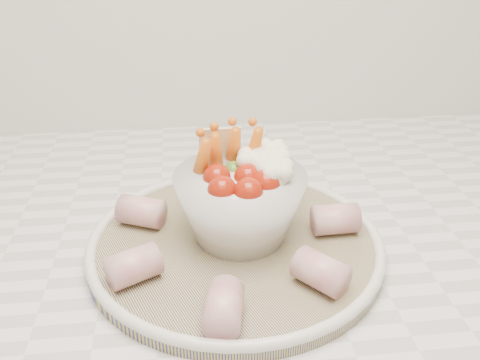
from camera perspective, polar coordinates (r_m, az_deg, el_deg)
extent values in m
cube|color=silver|center=(0.66, 1.54, -5.74)|extent=(2.04, 0.62, 0.04)
cylinder|color=navy|center=(0.59, -0.49, -7.05)|extent=(0.42, 0.42, 0.01)
torus|color=silver|center=(0.59, -0.49, -6.46)|extent=(0.32, 0.32, 0.01)
sphere|color=maroon|center=(0.53, -1.93, -1.07)|extent=(0.03, 0.03, 0.03)
sphere|color=maroon|center=(0.53, 0.91, -1.29)|extent=(0.03, 0.03, 0.03)
sphere|color=maroon|center=(0.54, 2.82, -0.35)|extent=(0.03, 0.03, 0.03)
sphere|color=maroon|center=(0.56, -2.49, 0.24)|extent=(0.03, 0.03, 0.03)
sphere|color=maroon|center=(0.56, 0.84, 0.25)|extent=(0.03, 0.03, 0.03)
sphere|color=#4A7226|center=(0.58, -0.67, 0.97)|extent=(0.02, 0.02, 0.02)
cone|color=#CC5D13|center=(0.58, -2.62, 2.45)|extent=(0.02, 0.04, 0.07)
cone|color=#CC5D13|center=(0.59, -0.70, 3.04)|extent=(0.03, 0.04, 0.07)
cone|color=#CC5D13|center=(0.59, 1.47, 3.00)|extent=(0.03, 0.05, 0.07)
cone|color=#CC5D13|center=(0.56, -4.09, 1.72)|extent=(0.04, 0.05, 0.07)
sphere|color=white|center=(0.58, 3.45, 1.48)|extent=(0.03, 0.03, 0.03)
sphere|color=white|center=(0.55, 3.80, 0.31)|extent=(0.03, 0.03, 0.03)
sphere|color=white|center=(0.59, 3.34, 2.40)|extent=(0.03, 0.03, 0.03)
sphere|color=white|center=(0.58, 1.52, 1.54)|extent=(0.03, 0.03, 0.03)
cube|color=beige|center=(0.59, -2.16, 3.48)|extent=(0.05, 0.01, 0.05)
cylinder|color=#B2515D|center=(0.60, 10.13, -4.13)|extent=(0.05, 0.04, 0.03)
cylinder|color=#B2515D|center=(0.67, 4.67, -0.18)|extent=(0.06, 0.06, 0.03)
cylinder|color=#B2515D|center=(0.68, -4.30, 0.40)|extent=(0.05, 0.06, 0.03)
cylinder|color=#B2515D|center=(0.62, -10.47, -3.31)|extent=(0.06, 0.05, 0.03)
cylinder|color=#B2515D|center=(0.53, -11.29, -8.98)|extent=(0.06, 0.05, 0.03)
cylinder|color=#B2515D|center=(0.48, -1.77, -13.44)|extent=(0.04, 0.06, 0.03)
cylinder|color=#B2515D|center=(0.52, 8.60, -9.65)|extent=(0.06, 0.06, 0.03)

